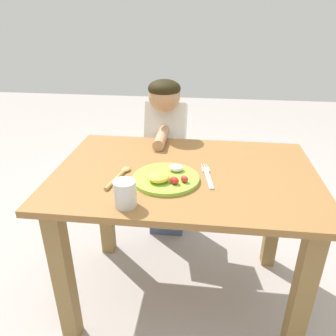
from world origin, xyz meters
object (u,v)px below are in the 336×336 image
(plate, at_px, (166,178))
(spoon, at_px, (120,176))
(drinking_cup, at_px, (125,194))
(person, at_px, (166,158))
(fork, at_px, (208,176))

(plate, xyz_separation_m, spoon, (-0.19, 0.01, -0.01))
(drinking_cup, distance_m, person, 0.81)
(spoon, distance_m, person, 0.62)
(spoon, bearing_deg, drinking_cup, -148.33)
(fork, bearing_deg, spoon, 88.58)
(plate, relative_size, drinking_cup, 2.79)
(drinking_cup, bearing_deg, plate, 59.28)
(spoon, bearing_deg, fork, -70.63)
(person, bearing_deg, fork, 113.79)
(plate, height_order, person, person)
(plate, relative_size, spoon, 1.31)
(plate, relative_size, person, 0.27)
(drinking_cup, relative_size, person, 0.10)
(plate, bearing_deg, spoon, 177.56)
(plate, distance_m, spoon, 0.19)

